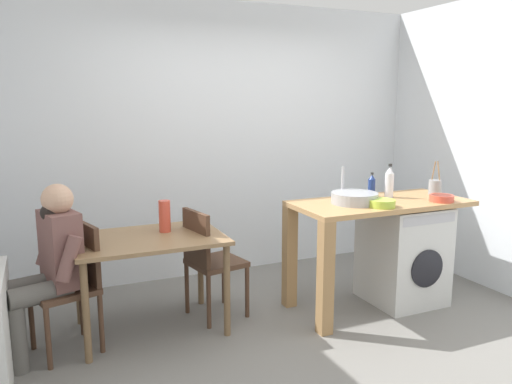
% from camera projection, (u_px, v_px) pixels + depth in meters
% --- Properties ---
extents(ground_plane, '(5.46, 5.46, 0.00)m').
position_uv_depth(ground_plane, '(306.00, 340.00, 3.70)').
color(ground_plane, slate).
extents(wall_back, '(4.60, 0.10, 2.70)m').
position_uv_depth(wall_back, '(224.00, 141.00, 5.04)').
color(wall_back, silver).
rests_on(wall_back, ground_plane).
extents(radiator, '(0.10, 0.80, 0.70)m').
position_uv_depth(radiator, '(0.00, 328.00, 3.12)').
color(radiator, white).
rests_on(radiator, ground_plane).
extents(dining_table, '(1.10, 0.76, 0.74)m').
position_uv_depth(dining_table, '(149.00, 249.00, 3.77)').
color(dining_table, olive).
rests_on(dining_table, ground_plane).
extents(chair_person_seat, '(0.50, 0.50, 0.90)m').
position_uv_depth(chair_person_seat, '(74.00, 280.00, 3.50)').
color(chair_person_seat, '#4C3323').
rests_on(chair_person_seat, ground_plane).
extents(chair_opposite, '(0.47, 0.47, 0.90)m').
position_uv_depth(chair_opposite, '(208.00, 257.00, 4.01)').
color(chair_opposite, '#4C3323').
rests_on(chair_opposite, ground_plane).
extents(seated_person, '(0.55, 0.54, 1.20)m').
position_uv_depth(seated_person, '(49.00, 262.00, 3.37)').
color(seated_person, '#595651').
rests_on(seated_person, ground_plane).
extents(kitchen_counter, '(1.50, 0.68, 0.92)m').
position_uv_depth(kitchen_counter, '(359.00, 222.00, 4.13)').
color(kitchen_counter, tan).
rests_on(kitchen_counter, ground_plane).
extents(washing_machine, '(0.60, 0.61, 0.86)m').
position_uv_depth(washing_machine, '(403.00, 253.00, 4.37)').
color(washing_machine, silver).
rests_on(washing_machine, ground_plane).
extents(sink_basin, '(0.38, 0.38, 0.09)m').
position_uv_depth(sink_basin, '(355.00, 198.00, 4.07)').
color(sink_basin, '#9EA0A5').
rests_on(sink_basin, kitchen_counter).
extents(tap, '(0.02, 0.02, 0.28)m').
position_uv_depth(tap, '(343.00, 183.00, 4.22)').
color(tap, '#B2B2B7').
rests_on(tap, kitchen_counter).
extents(bottle_tall_green, '(0.06, 0.06, 0.21)m').
position_uv_depth(bottle_tall_green, '(372.00, 186.00, 4.35)').
color(bottle_tall_green, navy).
rests_on(bottle_tall_green, kitchen_counter).
extents(bottle_squat_brown, '(0.08, 0.08, 0.29)m').
position_uv_depth(bottle_squat_brown, '(389.00, 182.00, 4.32)').
color(bottle_squat_brown, silver).
rests_on(bottle_squat_brown, kitchen_counter).
extents(mixing_bowl, '(0.22, 0.22, 0.06)m').
position_uv_depth(mixing_bowl, '(382.00, 203.00, 3.94)').
color(mixing_bowl, '#A8C63D').
rests_on(mixing_bowl, kitchen_counter).
extents(utensil_crock, '(0.11, 0.11, 0.30)m').
position_uv_depth(utensil_crock, '(435.00, 187.00, 4.47)').
color(utensil_crock, gray).
rests_on(utensil_crock, kitchen_counter).
extents(colander, '(0.20, 0.20, 0.06)m').
position_uv_depth(colander, '(441.00, 198.00, 4.16)').
color(colander, '#D84C38').
rests_on(colander, kitchen_counter).
extents(vase, '(0.09, 0.09, 0.25)m').
position_uv_depth(vase, '(165.00, 216.00, 3.88)').
color(vase, '#D84C38').
rests_on(vase, dining_table).
extents(scissors, '(0.15, 0.06, 0.01)m').
position_uv_depth(scissors, '(383.00, 203.00, 4.07)').
color(scissors, '#B2B2B7').
rests_on(scissors, kitchen_counter).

